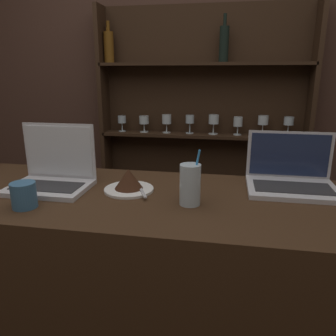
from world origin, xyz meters
TOP-DOWN VIEW (x-y plane):
  - bar_counter at (0.00, 0.31)m, footprint 1.91×0.61m
  - back_wall at (0.00, 1.66)m, footprint 7.00×0.06m
  - back_shelf at (0.14, 1.58)m, footprint 1.46×0.18m
  - laptop_near at (-0.34, 0.34)m, footprint 0.30×0.22m
  - laptop_far at (0.58, 0.49)m, footprint 0.33×0.25m
  - cake_plate at (-0.03, 0.34)m, footprint 0.19×0.19m
  - water_glass at (0.21, 0.25)m, footprint 0.07×0.07m
  - coffee_cup at (-0.33, 0.13)m, footprint 0.08×0.08m

SIDE VIEW (x-z plane):
  - bar_counter at x=0.00m, z-range 0.00..1.07m
  - back_shelf at x=0.14m, z-range 0.04..1.99m
  - cake_plate at x=-0.03m, z-range 1.06..1.15m
  - laptop_far at x=0.58m, z-range 1.01..1.21m
  - coffee_cup at x=-0.33m, z-range 1.07..1.15m
  - laptop_near at x=-0.34m, z-range 1.00..1.24m
  - water_glass at x=0.21m, z-range 1.04..1.23m
  - back_wall at x=0.00m, z-range 0.00..2.70m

